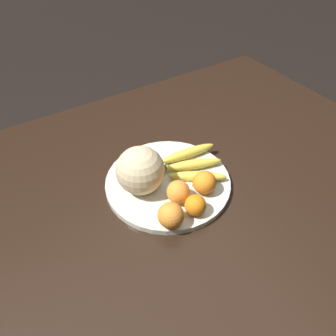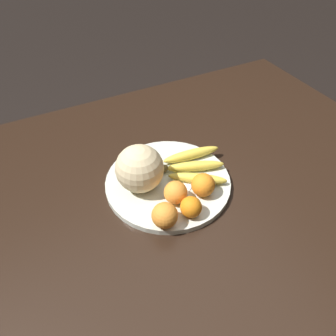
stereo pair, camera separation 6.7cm
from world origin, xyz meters
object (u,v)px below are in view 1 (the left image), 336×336
(banana_bunch, at_px, (192,164))
(orange_front_right, at_px, (195,205))
(orange_back_left, at_px, (205,182))
(produce_tag, at_px, (185,189))
(fruit_bowl, at_px, (168,182))
(melon, at_px, (140,170))
(orange_front_left, at_px, (178,192))
(kitchen_table, at_px, (184,194))
(orange_mid_center, at_px, (171,215))

(banana_bunch, bearing_deg, orange_front_right, -102.47)
(orange_back_left, height_order, produce_tag, orange_back_left)
(orange_back_left, relative_size, produce_tag, 0.79)
(fruit_bowl, distance_m, melon, 0.11)
(fruit_bowl, relative_size, orange_front_right, 6.38)
(melon, relative_size, orange_front_left, 2.10)
(kitchen_table, bearing_deg, melon, -5.77)
(kitchen_table, bearing_deg, produce_tag, 55.40)
(fruit_bowl, height_order, melon, melon)
(kitchen_table, relative_size, melon, 11.00)
(orange_mid_center, distance_m, produce_tag, 0.14)
(melon, xyz_separation_m, produce_tag, (-0.10, 0.08, -0.07))
(melon, height_order, orange_mid_center, melon)
(banana_bunch, distance_m, produce_tag, 0.10)
(banana_bunch, bearing_deg, fruit_bowl, -155.48)
(banana_bunch, bearing_deg, orange_mid_center, -119.21)
(kitchen_table, distance_m, orange_front_right, 0.21)
(banana_bunch, xyz_separation_m, orange_front_left, (0.11, 0.09, 0.02))
(orange_mid_center, relative_size, produce_tag, 0.81)
(orange_front_left, height_order, produce_tag, orange_front_left)
(banana_bunch, relative_size, orange_mid_center, 3.09)
(orange_back_left, bearing_deg, produce_tag, -35.65)
(fruit_bowl, height_order, banana_bunch, banana_bunch)
(orange_front_left, xyz_separation_m, orange_mid_center, (0.06, 0.06, 0.00))
(banana_bunch, bearing_deg, orange_back_left, -85.17)
(orange_mid_center, bearing_deg, orange_back_left, -161.54)
(kitchen_table, relative_size, orange_front_right, 25.91)
(banana_bunch, relative_size, orange_front_left, 3.26)
(melon, bearing_deg, orange_mid_center, 90.15)
(fruit_bowl, bearing_deg, orange_front_right, 87.99)
(orange_front_right, distance_m, produce_tag, 0.09)
(fruit_bowl, height_order, orange_front_right, orange_front_right)
(kitchen_table, xyz_separation_m, orange_front_left, (0.08, 0.08, 0.13))
(banana_bunch, xyz_separation_m, orange_back_left, (0.03, 0.10, 0.02))
(fruit_bowl, xyz_separation_m, orange_front_right, (0.01, 0.15, 0.04))
(kitchen_table, height_order, banana_bunch, banana_bunch)
(kitchen_table, xyz_separation_m, melon, (0.15, -0.01, 0.17))
(fruit_bowl, xyz_separation_m, orange_front_left, (0.02, 0.08, 0.04))
(banana_bunch, distance_m, orange_front_right, 0.18)
(orange_mid_center, bearing_deg, orange_front_right, 177.86)
(produce_tag, bearing_deg, orange_back_left, 103.65)
(fruit_bowl, height_order, orange_front_left, orange_front_left)
(orange_front_right, relative_size, produce_tag, 0.68)
(kitchen_table, height_order, orange_back_left, orange_back_left)
(produce_tag, bearing_deg, orange_mid_center, -2.74)
(banana_bunch, relative_size, produce_tag, 2.50)
(orange_front_right, xyz_separation_m, orange_mid_center, (0.08, -0.00, 0.01))
(orange_front_left, distance_m, orange_mid_center, 0.09)
(kitchen_table, distance_m, banana_bunch, 0.12)
(fruit_bowl, relative_size, produce_tag, 4.36)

